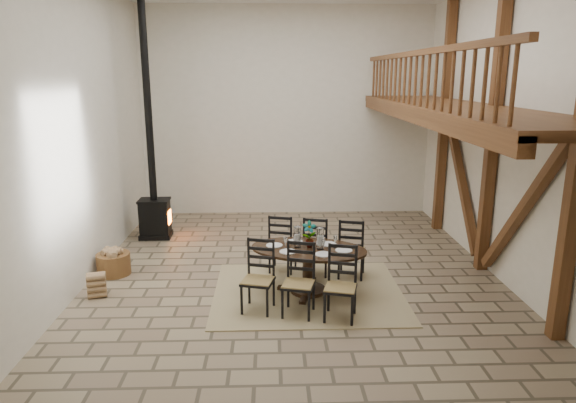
{
  "coord_description": "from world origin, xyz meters",
  "views": [
    {
      "loc": [
        -0.4,
        -8.59,
        3.42
      ],
      "look_at": [
        -0.09,
        0.4,
        1.18
      ],
      "focal_mm": 32.0,
      "sensor_mm": 36.0,
      "label": 1
    }
  ],
  "objects_px": {
    "log_basket": "(114,263)",
    "wood_stove": "(153,186)",
    "log_stack": "(97,285)",
    "dining_table": "(308,269)"
  },
  "relations": [
    {
      "from": "log_basket",
      "to": "wood_stove",
      "type": "bearing_deg",
      "value": 81.99
    },
    {
      "from": "dining_table",
      "to": "wood_stove",
      "type": "distance_m",
      "value": 4.34
    },
    {
      "from": "log_stack",
      "to": "dining_table",
      "type": "bearing_deg",
      "value": 0.77
    },
    {
      "from": "wood_stove",
      "to": "log_stack",
      "type": "relative_size",
      "value": 12.72
    },
    {
      "from": "wood_stove",
      "to": "log_basket",
      "type": "xyz_separation_m",
      "value": [
        -0.29,
        -2.07,
        -0.92
      ]
    },
    {
      "from": "wood_stove",
      "to": "dining_table",
      "type": "bearing_deg",
      "value": -45.27
    },
    {
      "from": "dining_table",
      "to": "wood_stove",
      "type": "relative_size",
      "value": 0.48
    },
    {
      "from": "dining_table",
      "to": "log_stack",
      "type": "bearing_deg",
      "value": -164.76
    },
    {
      "from": "wood_stove",
      "to": "log_stack",
      "type": "height_order",
      "value": "wood_stove"
    },
    {
      "from": "wood_stove",
      "to": "log_basket",
      "type": "bearing_deg",
      "value": -98.99
    }
  ]
}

